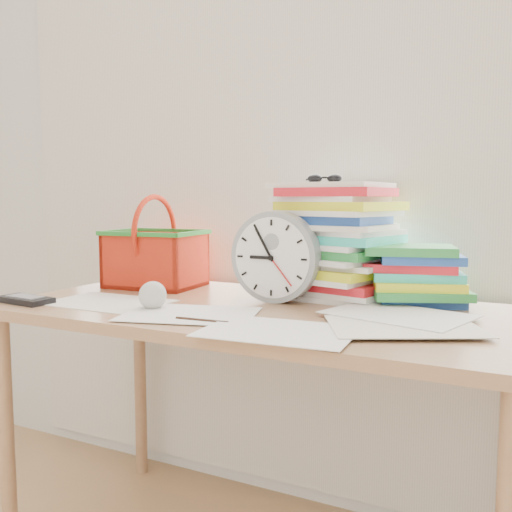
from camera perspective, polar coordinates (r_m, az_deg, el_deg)
The scene contains 11 objects.
curtain at distance 1.89m, azimuth 5.58°, elevation 13.54°, with size 2.40×0.01×2.50m, color silver.
desk at distance 1.57m, azimuth 0.26°, elevation -7.78°, with size 1.40×0.70×0.75m.
paper_stack at distance 1.69m, azimuth 7.81°, elevation 1.52°, with size 0.34×0.28×0.34m, color white, non-canonical shape.
clock at distance 1.61m, azimuth 1.98°, elevation -0.10°, with size 0.26×0.26×0.05m, color gray.
sunglasses at distance 1.72m, azimuth 6.87°, elevation 7.71°, with size 0.12×0.10×0.03m, color black, non-canonical shape.
book_stack at distance 1.64m, azimuth 15.48°, elevation -1.84°, with size 0.28×0.21×0.16m, color white, non-canonical shape.
basket at distance 1.92m, azimuth -10.04°, elevation 1.39°, with size 0.30×0.23×0.30m, color red, non-canonical shape.
crumpled_ball at distance 1.54m, azimuth -10.31°, elevation -3.87°, with size 0.07×0.07×0.07m, color silver.
pen at distance 1.37m, azimuth -5.45°, elevation -6.45°, with size 0.01×0.01×0.14m, color black.
calculator at distance 1.74m, azimuth -22.06°, elevation -4.08°, with size 0.17×0.08×0.02m, color black.
scattered_papers at distance 1.55m, azimuth 0.26°, elevation -4.88°, with size 1.26×0.42×0.02m, color white, non-canonical shape.
Camera 1 is at (0.68, 0.23, 1.04)m, focal length 40.00 mm.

